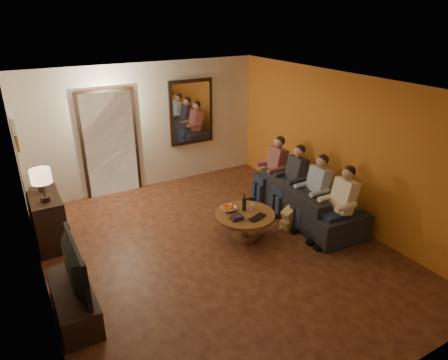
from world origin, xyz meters
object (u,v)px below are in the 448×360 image
dresser (49,220)px  table_lamp (43,185)px  person_a (340,208)px  wine_bottle (244,202)px  tv (68,267)px  person_b (315,194)px  coffee_table (244,225)px  bowl (229,209)px  tv_stand (74,302)px  sofa (306,199)px  person_d (274,171)px  person_c (293,182)px  laptop (259,219)px  dog (294,211)px

dresser → table_lamp: (0.00, -0.22, 0.70)m
person_a → wine_bottle: 1.55m
tv → person_b: size_ratio=0.92×
coffee_table → wine_bottle: bearing=63.4°
bowl → tv_stand: bearing=-164.3°
sofa → person_d: 0.94m
dresser → person_c: (4.13, -1.04, 0.17)m
sofa → person_d: size_ratio=2.00×
person_c → laptop: bearing=-151.2°
sofa → laptop: sofa is taller
bowl → laptop: 0.57m
person_d → tv: bearing=-160.0°
person_b → coffee_table: size_ratio=1.20×
tv_stand → dresser: bearing=90.0°
person_c → coffee_table: bearing=-163.8°
laptop → person_b: bearing=-16.0°
dog → coffee_table: size_ratio=0.56×
wine_bottle → laptop: wine_bottle is taller
sofa → person_b: 0.40m
tv_stand → person_a: size_ratio=1.01×
table_lamp → wine_bottle: (2.89, -1.10, -0.52)m
wine_bottle → person_b: bearing=-14.7°
table_lamp → person_a: 4.63m
table_lamp → tv_stand: bearing=-90.0°
dog → wine_bottle: (-0.92, 0.19, 0.32)m
dresser → person_a: person_a is taller
coffee_table → wine_bottle: 0.40m
person_b → wine_bottle: 1.28m
table_lamp → person_b: table_lamp is taller
tv → dog: bearing=-83.3°
dresser → person_b: bearing=-21.7°
coffee_table → wine_bottle: size_ratio=3.23×
coffee_table → laptop: 0.38m
tv_stand → person_c: bearing=12.3°
table_lamp → coffee_table: bearing=-22.8°
wine_bottle → dresser: bearing=155.5°
person_b → person_c: size_ratio=1.00×
person_a → dog: bearing=113.5°
dresser → laptop: bearing=-30.0°
person_a → wine_bottle: person_a is taller
table_lamp → person_d: size_ratio=0.45×
person_b → wine_bottle: (-1.24, 0.33, 0.01)m
person_a → person_c: bearing=90.0°
person_c → laptop: size_ratio=3.65×
sofa → coffee_table: size_ratio=2.40×
sofa → dog: (-0.42, -0.16, -0.07)m
table_lamp → dog: (3.81, -1.28, -0.85)m
person_c → wine_bottle: bearing=-167.5°
person_a → person_d: size_ratio=1.00×
dresser → dog: bearing=-21.5°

